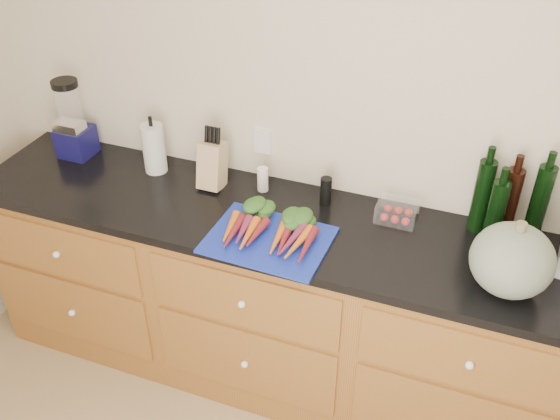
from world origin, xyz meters
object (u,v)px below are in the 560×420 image
at_px(cutting_board, 268,240).
at_px(paper_towel, 154,149).
at_px(squash, 512,260).
at_px(tomato_box, 397,211).
at_px(knife_block, 212,165).
at_px(carrots, 272,227).
at_px(blender_appliance, 72,123).

bearing_deg(cutting_board, paper_towel, 155.21).
height_order(squash, tomato_box, squash).
xyz_separation_m(cutting_board, squash, (0.91, 0.04, 0.13)).
height_order(cutting_board, tomato_box, tomato_box).
relative_size(paper_towel, tomato_box, 1.40).
height_order(cutting_board, squash, squash).
relative_size(cutting_board, tomato_box, 2.87).
bearing_deg(knife_block, carrots, -33.41).
distance_m(cutting_board, squash, 0.92).
height_order(carrots, tomato_box, tomato_box).
height_order(squash, paper_towel, squash).
bearing_deg(knife_block, tomato_box, 2.06).
xyz_separation_m(carrots, paper_towel, (-0.69, 0.27, 0.08)).
height_order(carrots, paper_towel, paper_towel).
distance_m(cutting_board, knife_block, 0.50).
bearing_deg(paper_towel, blender_appliance, -179.73).
relative_size(blender_appliance, tomato_box, 2.30).
distance_m(squash, blender_appliance, 2.05).
xyz_separation_m(squash, tomato_box, (-0.46, 0.29, -0.09)).
bearing_deg(carrots, blender_appliance, 166.42).
relative_size(carrots, paper_towel, 1.71).
xyz_separation_m(cutting_board, paper_towel, (-0.69, 0.32, 0.11)).
height_order(paper_towel, knife_block, paper_towel).
distance_m(carrots, tomato_box, 0.53).
relative_size(cutting_board, knife_block, 2.28).
distance_m(knife_block, tomato_box, 0.84).
bearing_deg(knife_block, blender_appliance, 178.62).
relative_size(carrots, blender_appliance, 1.04).
relative_size(carrots, tomato_box, 2.40).
relative_size(blender_appliance, knife_block, 1.83).
bearing_deg(paper_towel, knife_block, -3.73).
xyz_separation_m(cutting_board, blender_appliance, (-1.13, 0.32, 0.16)).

